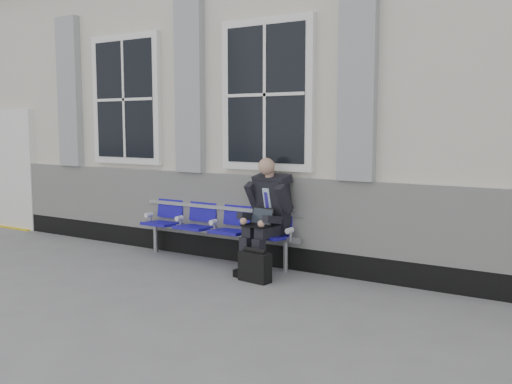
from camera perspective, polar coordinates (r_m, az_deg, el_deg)
The scene contains 5 objects.
ground at distance 6.72m, azimuth -8.07°, elevation -9.42°, with size 70.00×70.00×0.00m, color slate.
station_building at distance 9.40m, azimuth 5.57°, elevation 8.84°, with size 14.40×4.40×4.49m.
bench at distance 7.84m, azimuth -3.97°, elevation -2.93°, with size 2.60×0.47×0.91m.
businessman at distance 7.21m, azimuth 1.09°, elevation -1.90°, with size 0.62×0.83×1.45m.
briefcase at distance 6.85m, azimuth -0.11°, elevation -7.43°, with size 0.41×0.21×0.41m.
Camera 1 is at (4.19, -4.92, 1.84)m, focal length 40.00 mm.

